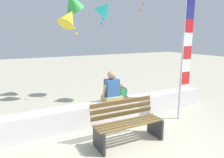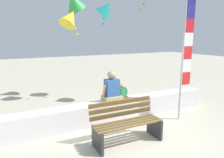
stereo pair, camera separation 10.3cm
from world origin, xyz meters
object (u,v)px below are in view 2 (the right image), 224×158
Objects in this scene: flag_banner at (186,47)px; kite_teal at (106,8)px; person_adult at (112,89)px; person_child at (123,93)px; park_bench at (126,123)px; kite_yellow at (70,18)px; kite_green at (74,2)px.

kite_teal reaches higher than flag_banner.
person_adult is 3.28m from kite_teal.
person_child is at bearing 149.98° from flag_banner.
park_bench is 1.55× the size of kite_yellow.
park_bench is 2.61m from flag_banner.
person_child is 2.07m from flag_banner.
person_child is 0.39× the size of kite_green.
flag_banner reaches higher than person_adult.
kite_teal reaches higher than person_child.
park_bench is 0.46× the size of flag_banner.
kite_green reaches higher than flag_banner.
kite_yellow reaches higher than park_bench.
park_bench is at bearing -103.38° from person_adult.
kite_teal is at bearing 75.68° from person_child.
person_child is (0.63, 1.21, 0.31)m from park_bench.
person_child is 0.43× the size of kite_yellow.
person_child is 3.29m from kite_yellow.
person_adult reaches higher than park_bench.
person_child is (0.34, 0.00, -0.15)m from person_adult.
flag_banner is at bearing -24.98° from person_adult.
kite_green is 1.17m from kite_teal.
park_bench is 4.97m from kite_green.
kite_teal is at bearing -31.38° from kite_green.
kite_teal is (0.88, 2.12, 2.34)m from person_adult.
kite_teal is at bearing 67.39° from person_adult.
flag_banner reaches higher than park_bench.
kite_teal reaches higher than person_adult.
kite_green is at bearing 52.16° from kite_yellow.
kite_green reaches higher than park_bench.
person_child is 0.46× the size of kite_teal.
kite_green is at bearing 148.62° from kite_teal.
kite_green is 1.16× the size of kite_teal.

